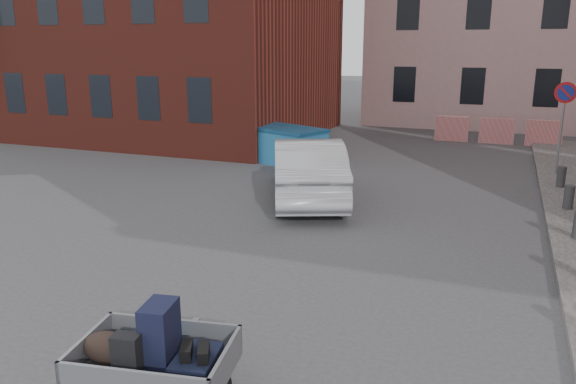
% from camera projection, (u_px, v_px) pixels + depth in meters
% --- Properties ---
extents(ground, '(120.00, 120.00, 0.00)m').
position_uv_depth(ground, '(224.00, 263.00, 10.05)').
color(ground, '#38383A').
rests_on(ground, ground).
extents(far_building, '(6.00, 6.00, 8.00)m').
position_uv_depth(far_building, '(103.00, 41.00, 35.84)').
color(far_building, maroon).
rests_on(far_building, ground).
extents(no_parking_sign, '(0.60, 0.09, 2.65)m').
position_uv_depth(no_parking_sign, '(564.00, 109.00, 15.99)').
color(no_parking_sign, gray).
rests_on(no_parking_sign, sidewalk).
extents(barriers, '(4.70, 0.18, 1.00)m').
position_uv_depth(barriers, '(497.00, 131.00, 21.97)').
color(barriers, red).
rests_on(barriers, ground).
extents(trailer, '(1.77, 1.92, 1.20)m').
position_uv_depth(trailer, '(154.00, 357.00, 5.92)').
color(trailer, black).
rests_on(trailer, ground).
extents(dumpster, '(3.14, 2.47, 1.17)m').
position_uv_depth(dumpster, '(284.00, 145.00, 18.47)').
color(dumpster, '#2168A0').
rests_on(dumpster, ground).
extents(silver_car, '(3.35, 5.00, 1.56)m').
position_uv_depth(silver_car, '(308.00, 169.00, 13.99)').
color(silver_car, '#A6A7AD').
rests_on(silver_car, ground).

